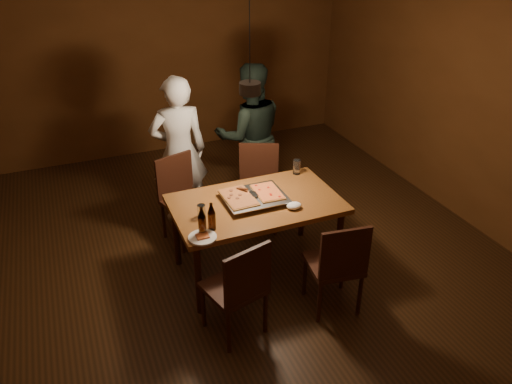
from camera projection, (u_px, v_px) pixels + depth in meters
name	position (u px, v px, depth m)	size (l,w,h in m)	color
room_shell	(250.00, 128.00, 4.27)	(6.00, 6.00, 6.00)	#3A200F
dining_table	(256.00, 209.00, 4.50)	(1.50, 0.90, 0.75)	brown
chair_far_left	(181.00, 191.00, 5.09)	(0.53, 0.53, 0.49)	#38190F
chair_far_right	(259.00, 178.00, 5.33)	(0.55, 0.55, 0.49)	#38190F
chair_near_left	(240.00, 283.00, 3.81)	(0.52, 0.52, 0.49)	#38190F
chair_near_right	(338.00, 260.00, 4.06)	(0.47, 0.47, 0.49)	#38190F
pizza_tray	(254.00, 198.00, 4.47)	(0.55, 0.45, 0.05)	silver
pizza_meat	(239.00, 197.00, 4.42)	(0.25, 0.40, 0.02)	maroon
pizza_cheese	(268.00, 192.00, 4.51)	(0.22, 0.35, 0.02)	gold
spatula	(253.00, 194.00, 4.46)	(0.09, 0.24, 0.04)	silver
beer_bottle_a	(202.00, 221.00, 3.96)	(0.06, 0.06, 0.24)	black
beer_bottle_b	(212.00, 216.00, 4.02)	(0.06, 0.06, 0.24)	black
water_glass_left	(201.00, 211.00, 4.22)	(0.07, 0.07, 0.11)	silver
water_glass_right	(297.00, 167.00, 4.91)	(0.07, 0.07, 0.15)	silver
plate_slice	(202.00, 237.00, 3.95)	(0.23, 0.23, 0.03)	white
napkin	(294.00, 206.00, 4.35)	(0.14, 0.10, 0.06)	white
diner_white	(179.00, 151.00, 5.26)	(0.60, 0.39, 1.63)	silver
diner_dark	(250.00, 136.00, 5.61)	(0.80, 0.62, 1.65)	black
pendant_lamp	(250.00, 87.00, 4.09)	(0.18, 0.18, 1.10)	black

